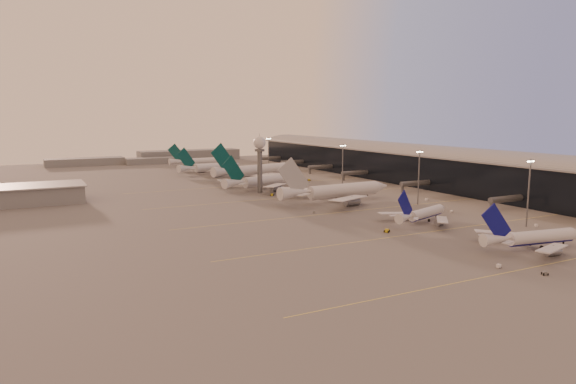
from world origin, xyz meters
name	(u,v)px	position (x,y,z in m)	size (l,w,h in m)	color
ground	(402,245)	(0.00, 0.00, 0.00)	(700.00, 700.00, 0.00)	#4E4B4B
taxiway_markings	(372,209)	(30.00, 56.00, 0.01)	(180.00, 185.25, 0.02)	#E6D251
terminal	(424,166)	(107.88, 110.09, 10.52)	(57.00, 362.00, 23.04)	black
radar_tower	(260,153)	(5.00, 120.00, 20.95)	(6.40, 6.40, 31.10)	#53565A
mast_a	(529,190)	(58.00, 0.00, 13.74)	(3.60, 0.56, 25.00)	#53565A
mast_b	(419,175)	(55.00, 55.00, 13.74)	(3.60, 0.56, 25.00)	#53565A
mast_c	(343,165)	(50.00, 110.00, 13.74)	(3.60, 0.56, 25.00)	#53565A
mast_d	(269,154)	(48.00, 200.00, 13.74)	(3.60, 0.56, 25.00)	#53565A
distant_horizon	(161,157)	(2.62, 325.14, 3.89)	(165.00, 37.50, 9.00)	slate
narrowbody_near	(534,240)	(32.10, -22.68, 3.09)	(38.86, 30.79, 15.25)	silver
narrowbody_mid	(423,215)	(29.13, 22.99, 2.88)	(34.95, 27.40, 14.23)	silver
widebody_white	(337,194)	(25.97, 78.12, 3.84)	(62.96, 50.33, 22.13)	silver
greentail_a	(263,183)	(12.05, 131.70, 3.56)	(53.28, 42.30, 20.15)	silver
greentail_b	(256,172)	(27.42, 175.39, 4.25)	(64.91, 51.77, 24.06)	silver
greentail_c	(211,169)	(11.11, 216.24, 3.42)	(51.43, 40.86, 19.38)	silver
greentail_d	(202,163)	(20.05, 263.90, 3.36)	(52.35, 42.24, 19.01)	silver
gsv_truck_a	(500,264)	(7.31, -31.12, 1.08)	(5.43, 2.42, 2.13)	silver
gsv_tug_near	(545,273)	(12.39, -40.92, 0.46)	(3.06, 3.62, 0.89)	slate
gsv_catering_a	(537,222)	(61.51, -1.64, 1.86)	(4.80, 2.73, 3.73)	silver
gsv_tug_mid	(387,231)	(6.64, 16.20, 0.59)	(4.24, 4.67, 1.15)	gold
gsv_truck_b	(452,210)	(54.16, 33.03, 1.00)	(5.07, 2.52, 1.96)	silver
gsv_truck_c	(314,211)	(2.02, 58.70, 1.03)	(4.19, 5.21, 2.03)	slate
gsv_catering_b	(427,196)	(66.06, 60.97, 2.20)	(5.64, 3.12, 4.41)	silver
gsv_tug_far	(272,195)	(6.38, 108.22, 0.57)	(4.25, 4.41, 1.10)	gold
gsv_tug_hangar	(309,180)	(52.46, 150.87, 0.54)	(4.16, 3.25, 1.04)	gold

